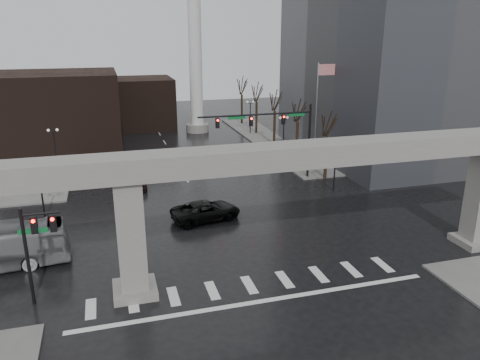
% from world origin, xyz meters
% --- Properties ---
extents(ground, '(160.00, 160.00, 0.00)m').
position_xyz_m(ground, '(0.00, 0.00, 0.00)').
color(ground, black).
rests_on(ground, ground).
extents(sidewalk_ne, '(28.00, 36.00, 0.15)m').
position_xyz_m(sidewalk_ne, '(26.00, 36.00, 0.07)').
color(sidewalk_ne, slate).
rests_on(sidewalk_ne, ground).
extents(elevated_guideway, '(48.00, 2.60, 8.70)m').
position_xyz_m(elevated_guideway, '(1.26, 0.00, 6.88)').
color(elevated_guideway, gray).
rests_on(elevated_guideway, ground).
extents(building_far_left, '(16.00, 14.00, 10.00)m').
position_xyz_m(building_far_left, '(-14.00, 42.00, 5.00)').
color(building_far_left, black).
rests_on(building_far_left, ground).
extents(building_far_mid, '(10.00, 10.00, 8.00)m').
position_xyz_m(building_far_mid, '(-2.00, 52.00, 4.00)').
color(building_far_mid, black).
rests_on(building_far_mid, ground).
extents(smokestack, '(3.60, 3.60, 30.00)m').
position_xyz_m(smokestack, '(6.00, 46.00, 13.35)').
color(smokestack, silver).
rests_on(smokestack, ground).
extents(signal_mast_arm, '(12.12, 0.43, 8.00)m').
position_xyz_m(signal_mast_arm, '(8.99, 18.80, 5.83)').
color(signal_mast_arm, black).
rests_on(signal_mast_arm, ground).
extents(signal_left_pole, '(2.30, 0.30, 6.00)m').
position_xyz_m(signal_left_pole, '(-12.25, 0.50, 4.07)').
color(signal_left_pole, black).
rests_on(signal_left_pole, ground).
extents(flagpole_assembly, '(2.06, 0.12, 12.00)m').
position_xyz_m(flagpole_assembly, '(15.29, 22.00, 7.53)').
color(flagpole_assembly, silver).
rests_on(flagpole_assembly, ground).
extents(lamp_right_0, '(1.22, 0.32, 5.11)m').
position_xyz_m(lamp_right_0, '(13.50, 14.00, 3.47)').
color(lamp_right_0, black).
rests_on(lamp_right_0, ground).
extents(lamp_right_1, '(1.22, 0.32, 5.11)m').
position_xyz_m(lamp_right_1, '(13.50, 28.00, 3.47)').
color(lamp_right_1, black).
rests_on(lamp_right_1, ground).
extents(lamp_right_2, '(1.22, 0.32, 5.11)m').
position_xyz_m(lamp_right_2, '(13.50, 42.00, 3.47)').
color(lamp_right_2, black).
rests_on(lamp_right_2, ground).
extents(lamp_left_0, '(1.22, 0.32, 5.11)m').
position_xyz_m(lamp_left_0, '(-13.50, 14.00, 3.47)').
color(lamp_left_0, black).
rests_on(lamp_left_0, ground).
extents(lamp_left_1, '(1.22, 0.32, 5.11)m').
position_xyz_m(lamp_left_1, '(-13.50, 28.00, 3.47)').
color(lamp_left_1, black).
rests_on(lamp_left_1, ground).
extents(lamp_left_2, '(1.22, 0.32, 5.11)m').
position_xyz_m(lamp_left_2, '(-13.50, 42.00, 3.47)').
color(lamp_left_2, black).
rests_on(lamp_left_2, ground).
extents(tree_right_0, '(1.09, 1.58, 7.50)m').
position_xyz_m(tree_right_0, '(14.53, 18.02, 2.79)').
color(tree_right_0, black).
rests_on(tree_right_0, ground).
extents(tree_right_1, '(1.09, 1.61, 7.67)m').
position_xyz_m(tree_right_1, '(14.53, 26.02, 2.85)').
color(tree_right_1, black).
rests_on(tree_right_1, ground).
extents(tree_right_2, '(1.10, 1.63, 7.85)m').
position_xyz_m(tree_right_2, '(14.53, 34.02, 2.91)').
color(tree_right_2, black).
rests_on(tree_right_2, ground).
extents(tree_right_3, '(1.11, 1.66, 8.02)m').
position_xyz_m(tree_right_3, '(14.53, 42.02, 2.98)').
color(tree_right_3, black).
rests_on(tree_right_3, ground).
extents(tree_right_4, '(1.12, 1.69, 8.19)m').
position_xyz_m(tree_right_4, '(14.53, 50.02, 3.04)').
color(tree_right_4, black).
rests_on(tree_right_4, ground).
extents(pickup_truck, '(6.25, 3.69, 1.63)m').
position_xyz_m(pickup_truck, '(-0.35, 10.21, 0.82)').
color(pickup_truck, black).
rests_on(pickup_truck, ground).
extents(far_car, '(1.94, 4.77, 1.62)m').
position_xyz_m(far_car, '(-5.40, 20.62, 0.81)').
color(far_car, black).
rests_on(far_car, ground).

